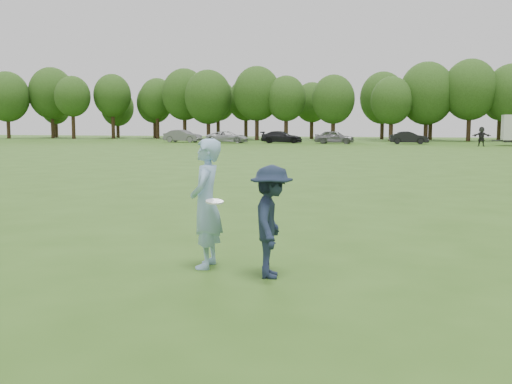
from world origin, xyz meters
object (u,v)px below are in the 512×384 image
Objects in this scene: car_b at (183,136)px; car_d at (282,137)px; car_c at (228,137)px; player_far_d at (481,136)px; thrower at (206,204)px; car_f at (409,138)px; car_e at (335,137)px; defender at (272,221)px.

car_d is (12.43, 0.51, -0.06)m from car_b.
car_b reaches higher than car_c.
car_d is at bearing 168.92° from player_far_d.
car_c is (-19.55, 59.54, -0.29)m from thrower.
player_far_d is at bearing -106.93° from car_d.
car_f is (20.95, 1.92, 0.01)m from car_c.
car_b is 12.44m from car_d.
car_d is 1.09× the size of car_e.
car_d is at bearing -83.75° from car_c.
car_b is (-26.81, 60.70, -0.04)m from defender.
defender reaches higher than car_c.
thrower is at bearing -152.47° from car_b.
car_d is at bearing 2.60° from defender.
defender is 0.35× the size of car_b.
car_e reaches higher than car_c.
defender is 0.36× the size of car_e.
car_e is at bearing 167.11° from player_far_d.
car_f is (8.23, 1.39, -0.06)m from car_e.
thrower is 0.44× the size of car_e.
car_d is (-13.27, 60.89, -0.28)m from thrower.
car_c is 1.12× the size of car_e.
car_b is 18.87m from car_e.
thrower is at bearing -172.90° from car_d.
car_e is at bearing -102.48° from car_d.
player_far_d is 0.44× the size of car_e.
player_far_d is 22.42m from car_d.
car_f is at bearing -92.96° from car_d.
car_b is at bearing 87.15° from car_d.
defender is 63.32m from car_c.
car_b reaches higher than car_d.
thrower is at bearing 63.63° from defender.
car_c is at bearing 8.42° from defender.
car_c is at bearing 89.64° from car_f.
car_b is (-25.69, 60.38, -0.22)m from thrower.
car_e is at bearing -3.14° from defender.
defender is 0.38× the size of car_f.
car_d reaches higher than car_f.
car_c is 12.73m from car_e.
car_c is 6.42m from car_d.
car_c is 1.03× the size of car_d.
player_far_d is 15.95m from car_e.
car_c is (-20.67, 59.85, -0.11)m from defender.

